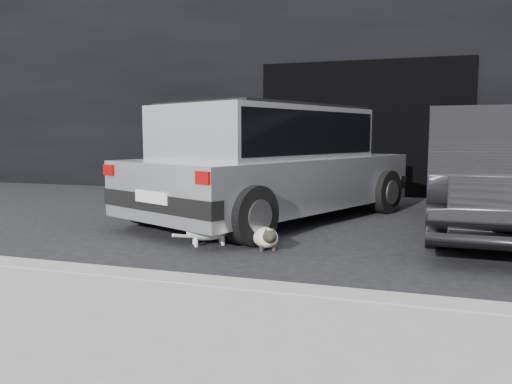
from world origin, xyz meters
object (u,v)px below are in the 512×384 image
(cat_siamese, at_px, (266,237))
(cat_white, at_px, (212,229))
(second_car, at_px, (497,167))
(silver_hatchback, at_px, (271,158))

(cat_siamese, relative_size, cat_white, 1.12)
(second_car, bearing_deg, cat_white, -146.61)
(silver_hatchback, height_order, second_car, silver_hatchback)
(second_car, relative_size, cat_siamese, 6.84)
(silver_hatchback, height_order, cat_white, silver_hatchback)
(silver_hatchback, height_order, cat_siamese, silver_hatchback)
(silver_hatchback, xyz_separation_m, cat_white, (-0.16, -1.76, -0.70))
(silver_hatchback, distance_m, second_car, 2.90)
(second_car, height_order, cat_siamese, second_car)
(silver_hatchback, xyz_separation_m, cat_siamese, (0.46, -1.78, -0.74))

